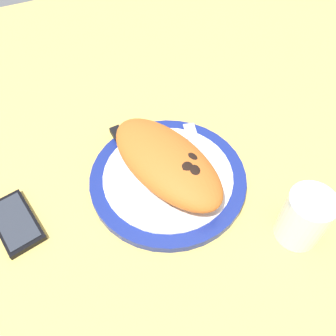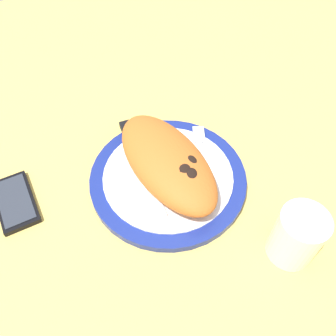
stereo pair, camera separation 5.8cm
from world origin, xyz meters
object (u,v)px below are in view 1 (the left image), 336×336
Objects in this scene: plate at (168,178)px; fork at (196,150)px; smartphone at (15,222)px; water_glass at (303,219)px; knife at (132,155)px; calzone at (165,162)px.

fork reaches higher than plate.
smartphone is at bearing 85.05° from plate.
water_glass reaches higher than smartphone.
water_glass is at bearing -159.78° from fork.
plate is 1.24× the size of knife.
calzone is 23.80cm from water_glass.
plate reaches higher than smartphone.
knife is at bearing 35.88° from calzone.
water_glass is (-17.88, -14.76, 3.37)cm from plate.
water_glass is at bearing -140.47° from plate.
smartphone is 1.28× the size of water_glass.
calzone reaches higher than smartphone.
water_glass is at bearing -141.76° from knife.
smartphone is (1.68, 26.31, -4.28)cm from calzone.
knife is (3.46, 11.49, 0.29)cm from fork.
fork reaches higher than smartphone.
plate is at bearing -161.92° from calzone.
plate is 1.66× the size of fork.
calzone is at bearing 38.96° from water_glass.
smartphone is 46.09cm from water_glass.
fork is at bearing -88.82° from smartphone.
plate is 23.43cm from water_glass.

